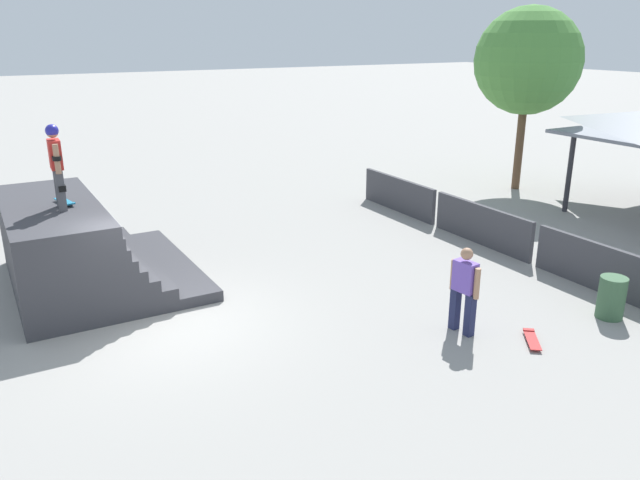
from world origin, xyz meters
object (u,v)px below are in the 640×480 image
bystander_walking (464,286)px  skater_on_deck (56,161)px  skateboard_on_ground (532,339)px  trash_bin (611,298)px  skateboard_on_deck (65,201)px  tree_beside_pavilion (528,61)px

bystander_walking → skater_on_deck: bearing=41.2°
skateboard_on_ground → trash_bin: size_ratio=0.90×
skater_on_deck → skateboard_on_deck: size_ratio=2.20×
skater_on_deck → skateboard_on_ground: (6.39, 6.92, -2.87)m
skateboard_on_ground → trash_bin: 2.16m
bystander_walking → trash_bin: bystander_walking is taller
skater_on_deck → skateboard_on_ground: bearing=49.6°
skateboard_on_ground → trash_bin: (0.02, 2.13, 0.37)m
skateboard_on_deck → tree_beside_pavilion: bearing=86.0°
skateboard_on_ground → skateboard_on_deck: bearing=82.7°
skateboard_on_ground → tree_beside_pavilion: size_ratio=0.12×
bystander_walking → trash_bin: bearing=-115.0°
skateboard_on_deck → trash_bin: skateboard_on_deck is taller
tree_beside_pavilion → trash_bin: size_ratio=7.35×
trash_bin → skater_on_deck: bearing=-125.3°
skater_on_deck → trash_bin: skater_on_deck is taller
tree_beside_pavilion → skater_on_deck: bearing=-81.8°
skater_on_deck → skateboard_on_ground: 9.85m
bystander_walking → trash_bin: size_ratio=1.97×
skater_on_deck → bystander_walking: skater_on_deck is taller
skateboard_on_deck → tree_beside_pavilion: 15.70m
bystander_walking → skateboard_on_ground: bearing=-145.1°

